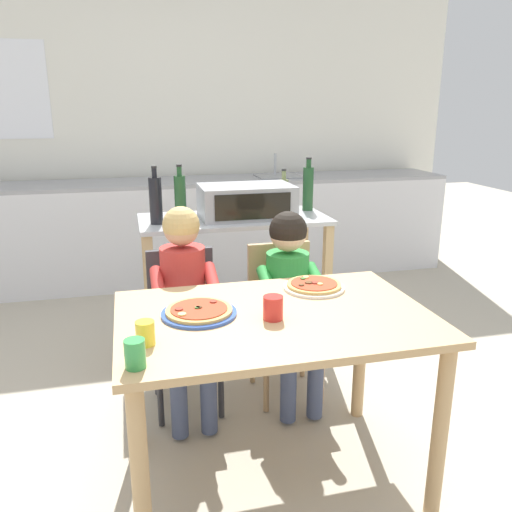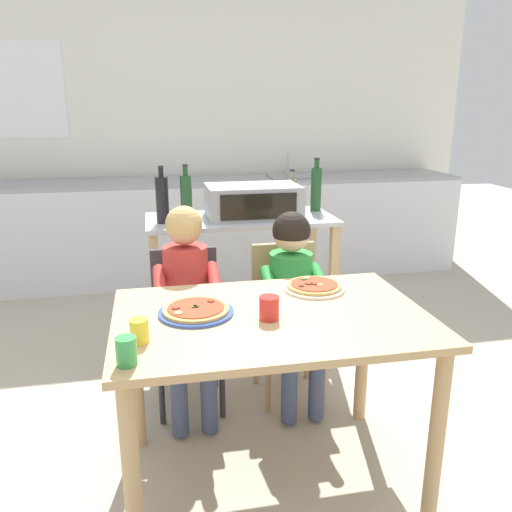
{
  "view_description": "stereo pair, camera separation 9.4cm",
  "coord_description": "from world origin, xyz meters",
  "px_view_note": "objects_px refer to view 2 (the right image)",
  "views": [
    {
      "loc": [
        -0.52,
        -1.81,
        1.54
      ],
      "look_at": [
        0.0,
        0.3,
        0.9
      ],
      "focal_mm": 36.58,
      "sensor_mm": 36.0,
      "label": 1
    },
    {
      "loc": [
        -0.43,
        -1.83,
        1.54
      ],
      "look_at": [
        0.0,
        0.3,
        0.9
      ],
      "focal_mm": 36.58,
      "sensor_mm": 36.0,
      "label": 2
    }
  ],
  "objects_px": {
    "pizza_plate_blue_rimmed": "(196,311)",
    "pizza_plate_white": "(314,287)",
    "bottle_tall_green_wine": "(186,199)",
    "child_in_green_shirt": "(294,285)",
    "child_in_red_shirt": "(187,290)",
    "drinking_cup_green": "(126,351)",
    "drinking_cup_yellow": "(139,331)",
    "bottle_squat_spirits": "(292,193)",
    "drinking_cup_red": "(269,308)",
    "toaster_oven": "(253,201)",
    "dining_chair_right": "(287,309)",
    "bottle_brown_beer": "(316,188)",
    "dining_table": "(271,341)",
    "bottle_slim_sauce": "(162,199)",
    "dining_chair_left": "(187,316)",
    "kitchen_island_cart": "(241,263)"
  },
  "relations": [
    {
      "from": "toaster_oven",
      "to": "child_in_green_shirt",
      "type": "height_order",
      "value": "toaster_oven"
    },
    {
      "from": "bottle_slim_sauce",
      "to": "drinking_cup_red",
      "type": "distance_m",
      "value": 1.28
    },
    {
      "from": "dining_chair_left",
      "to": "pizza_plate_white",
      "type": "xyz_separation_m",
      "value": [
        0.53,
        -0.45,
        0.28
      ]
    },
    {
      "from": "child_in_red_shirt",
      "to": "bottle_tall_green_wine",
      "type": "bearing_deg",
      "value": 84.87
    },
    {
      "from": "bottle_tall_green_wine",
      "to": "child_in_green_shirt",
      "type": "relative_size",
      "value": 0.34
    },
    {
      "from": "pizza_plate_white",
      "to": "drinking_cup_yellow",
      "type": "relative_size",
      "value": 3.19
    },
    {
      "from": "pizza_plate_white",
      "to": "child_in_green_shirt",
      "type": "bearing_deg",
      "value": 89.95
    },
    {
      "from": "dining_table",
      "to": "child_in_red_shirt",
      "type": "height_order",
      "value": "child_in_red_shirt"
    },
    {
      "from": "toaster_oven",
      "to": "child_in_green_shirt",
      "type": "xyz_separation_m",
      "value": [
        0.08,
        -0.65,
        -0.32
      ]
    },
    {
      "from": "bottle_squat_spirits",
      "to": "pizza_plate_white",
      "type": "distance_m",
      "value": 1.24
    },
    {
      "from": "bottle_brown_beer",
      "to": "bottle_tall_green_wine",
      "type": "bearing_deg",
      "value": -163.59
    },
    {
      "from": "pizza_plate_blue_rimmed",
      "to": "drinking_cup_green",
      "type": "xyz_separation_m",
      "value": [
        -0.25,
        -0.37,
        0.03
      ]
    },
    {
      "from": "child_in_green_shirt",
      "to": "bottle_squat_spirits",
      "type": "bearing_deg",
      "value": 75.72
    },
    {
      "from": "child_in_red_shirt",
      "to": "child_in_green_shirt",
      "type": "distance_m",
      "value": 0.53
    },
    {
      "from": "dining_chair_right",
      "to": "child_in_green_shirt",
      "type": "height_order",
      "value": "child_in_green_shirt"
    },
    {
      "from": "bottle_squat_spirits",
      "to": "child_in_green_shirt",
      "type": "distance_m",
      "value": 0.95
    },
    {
      "from": "pizza_plate_blue_rimmed",
      "to": "drinking_cup_red",
      "type": "relative_size",
      "value": 3.22
    },
    {
      "from": "bottle_squat_spirits",
      "to": "drinking_cup_red",
      "type": "bearing_deg",
      "value": -108.25
    },
    {
      "from": "pizza_plate_blue_rimmed",
      "to": "pizza_plate_white",
      "type": "bearing_deg",
      "value": 18.06
    },
    {
      "from": "bottle_brown_beer",
      "to": "drinking_cup_red",
      "type": "xyz_separation_m",
      "value": [
        -0.62,
        -1.38,
        -0.23
      ]
    },
    {
      "from": "child_in_red_shirt",
      "to": "drinking_cup_red",
      "type": "relative_size",
      "value": 11.54
    },
    {
      "from": "dining_table",
      "to": "pizza_plate_blue_rimmed",
      "type": "xyz_separation_m",
      "value": [
        -0.29,
        0.06,
        0.13
      ]
    },
    {
      "from": "bottle_squat_spirits",
      "to": "pizza_plate_blue_rimmed",
      "type": "bearing_deg",
      "value": -118.81
    },
    {
      "from": "bottle_brown_beer",
      "to": "pizza_plate_white",
      "type": "bearing_deg",
      "value": -107.82
    },
    {
      "from": "child_in_green_shirt",
      "to": "kitchen_island_cart",
      "type": "bearing_deg",
      "value": 103.18
    },
    {
      "from": "toaster_oven",
      "to": "dining_table",
      "type": "bearing_deg",
      "value": -97.85
    },
    {
      "from": "pizza_plate_blue_rimmed",
      "to": "drinking_cup_green",
      "type": "bearing_deg",
      "value": -123.88
    },
    {
      "from": "bottle_slim_sauce",
      "to": "dining_chair_right",
      "type": "distance_m",
      "value": 0.95
    },
    {
      "from": "bottle_squat_spirits",
      "to": "pizza_plate_blue_rimmed",
      "type": "xyz_separation_m",
      "value": [
        -0.76,
        -1.38,
        -0.22
      ]
    },
    {
      "from": "dining_chair_right",
      "to": "dining_chair_left",
      "type": "bearing_deg",
      "value": 179.89
    },
    {
      "from": "child_in_green_shirt",
      "to": "pizza_plate_white",
      "type": "relative_size",
      "value": 3.73
    },
    {
      "from": "toaster_oven",
      "to": "dining_table",
      "type": "height_order",
      "value": "toaster_oven"
    },
    {
      "from": "bottle_squat_spirits",
      "to": "drinking_cup_green",
      "type": "xyz_separation_m",
      "value": [
        -1.0,
        -1.75,
        -0.18
      ]
    },
    {
      "from": "bottle_tall_green_wine",
      "to": "drinking_cup_yellow",
      "type": "bearing_deg",
      "value": -101.76
    },
    {
      "from": "bottle_slim_sauce",
      "to": "dining_table",
      "type": "distance_m",
      "value": 1.28
    },
    {
      "from": "bottle_slim_sauce",
      "to": "pizza_plate_blue_rimmed",
      "type": "relative_size",
      "value": 1.12
    },
    {
      "from": "toaster_oven",
      "to": "dining_chair_right",
      "type": "height_order",
      "value": "toaster_oven"
    },
    {
      "from": "drinking_cup_yellow",
      "to": "child_in_green_shirt",
      "type": "bearing_deg",
      "value": 44.01
    },
    {
      "from": "drinking_cup_red",
      "to": "pizza_plate_white",
      "type": "bearing_deg",
      "value": 46.51
    },
    {
      "from": "dining_chair_left",
      "to": "pizza_plate_blue_rimmed",
      "type": "height_order",
      "value": "dining_chair_left"
    },
    {
      "from": "kitchen_island_cart",
      "to": "drinking_cup_yellow",
      "type": "height_order",
      "value": "kitchen_island_cart"
    },
    {
      "from": "child_in_red_shirt",
      "to": "drinking_cup_green",
      "type": "relative_size",
      "value": 11.32
    },
    {
      "from": "bottle_brown_beer",
      "to": "bottle_tall_green_wine",
      "type": "xyz_separation_m",
      "value": [
        -0.84,
        -0.25,
        0.0
      ]
    },
    {
      "from": "toaster_oven",
      "to": "drinking_cup_red",
      "type": "distance_m",
      "value": 1.29
    },
    {
      "from": "drinking_cup_green",
      "to": "child_in_red_shirt",
      "type": "bearing_deg",
      "value": 74.17
    },
    {
      "from": "toaster_oven",
      "to": "pizza_plate_white",
      "type": "relative_size",
      "value": 2.06
    },
    {
      "from": "toaster_oven",
      "to": "child_in_green_shirt",
      "type": "bearing_deg",
      "value": -82.85
    },
    {
      "from": "bottle_brown_beer",
      "to": "bottle_squat_spirits",
      "type": "xyz_separation_m",
      "value": [
        -0.13,
        0.1,
        -0.04
      ]
    },
    {
      "from": "dining_table",
      "to": "drinking_cup_green",
      "type": "xyz_separation_m",
      "value": [
        -0.54,
        -0.31,
        0.16
      ]
    },
    {
      "from": "kitchen_island_cart",
      "to": "dining_chair_left",
      "type": "xyz_separation_m",
      "value": [
        -0.38,
        -0.54,
        -0.1
      ]
    }
  ]
}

